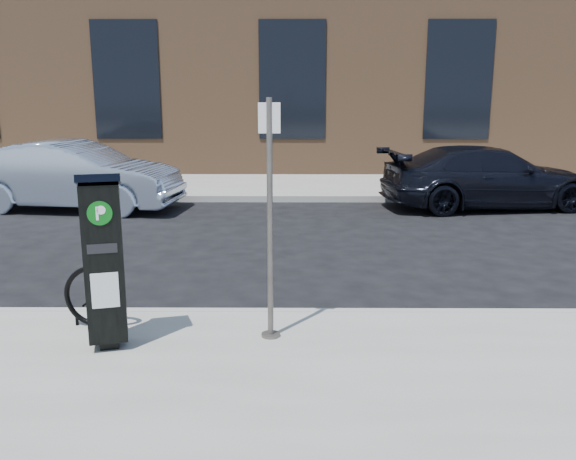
{
  "coord_description": "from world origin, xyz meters",
  "views": [
    {
      "loc": [
        -0.01,
        -6.86,
        2.7
      ],
      "look_at": [
        -0.05,
        0.5,
        1.01
      ],
      "focal_mm": 38.0,
      "sensor_mm": 36.0,
      "label": 1
    }
  ],
  "objects_px": {
    "car_silver": "(75,176)",
    "sign_pole": "(270,223)",
    "bike_rack": "(95,297)",
    "parking_kiosk": "(104,260)",
    "car_dark": "(488,177)"
  },
  "relations": [
    {
      "from": "car_silver",
      "to": "sign_pole",
      "type": "bearing_deg",
      "value": -141.48
    },
    {
      "from": "bike_rack",
      "to": "car_dark",
      "type": "bearing_deg",
      "value": 54.28
    },
    {
      "from": "parking_kiosk",
      "to": "sign_pole",
      "type": "height_order",
      "value": "sign_pole"
    },
    {
      "from": "sign_pole",
      "to": "car_silver",
      "type": "distance_m",
      "value": 9.14
    },
    {
      "from": "parking_kiosk",
      "to": "sign_pole",
      "type": "bearing_deg",
      "value": -5.32
    },
    {
      "from": "bike_rack",
      "to": "car_silver",
      "type": "bearing_deg",
      "value": 115.69
    },
    {
      "from": "parking_kiosk",
      "to": "sign_pole",
      "type": "xyz_separation_m",
      "value": [
        1.63,
        0.28,
        0.32
      ]
    },
    {
      "from": "parking_kiosk",
      "to": "car_dark",
      "type": "relative_size",
      "value": 0.36
    },
    {
      "from": "bike_rack",
      "to": "parking_kiosk",
      "type": "bearing_deg",
      "value": -56.27
    },
    {
      "from": "car_silver",
      "to": "car_dark",
      "type": "distance_m",
      "value": 9.58
    },
    {
      "from": "car_silver",
      "to": "car_dark",
      "type": "bearing_deg",
      "value": -81.03
    },
    {
      "from": "sign_pole",
      "to": "bike_rack",
      "type": "bearing_deg",
      "value": 172.56
    },
    {
      "from": "car_silver",
      "to": "parking_kiosk",
      "type": "bearing_deg",
      "value": -151.74
    },
    {
      "from": "sign_pole",
      "to": "parking_kiosk",
      "type": "bearing_deg",
      "value": -169.59
    },
    {
      "from": "bike_rack",
      "to": "car_silver",
      "type": "distance_m",
      "value": 8.02
    }
  ]
}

